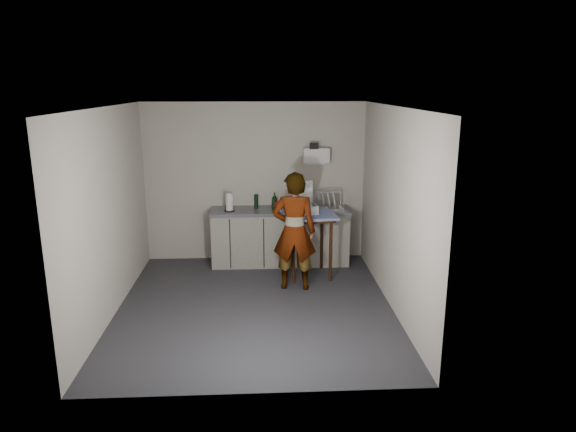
{
  "coord_description": "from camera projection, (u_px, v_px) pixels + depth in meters",
  "views": [
    {
      "loc": [
        0.1,
        -6.33,
        2.86
      ],
      "look_at": [
        0.46,
        0.45,
        1.12
      ],
      "focal_mm": 32.0,
      "sensor_mm": 36.0,
      "label": 1
    }
  ],
  "objects": [
    {
      "name": "ceiling",
      "position": [
        252.0,
        107.0,
        6.18
      ],
      "size": [
        3.6,
        4.0,
        0.01
      ],
      "primitive_type": "cube",
      "color": "silver",
      "rests_on": "wall_back"
    },
    {
      "name": "bakery_box",
      "position": [
        305.0,
        206.0,
        7.69
      ],
      "size": [
        0.39,
        0.4,
        0.46
      ],
      "rotation": [
        0.0,
        0.0,
        0.2
      ],
      "color": "white",
      "rests_on": "side_table"
    },
    {
      "name": "paper_towel",
      "position": [
        229.0,
        203.0,
        8.11
      ],
      "size": [
        0.16,
        0.16,
        0.29
      ],
      "color": "black",
      "rests_on": "kitchen_counter"
    },
    {
      "name": "soda_can",
      "position": [
        277.0,
        206.0,
        8.21
      ],
      "size": [
        0.07,
        0.07,
        0.13
      ],
      "primitive_type": "cylinder",
      "color": "red",
      "rests_on": "kitchen_counter"
    },
    {
      "name": "standing_man",
      "position": [
        294.0,
        231.0,
        7.24
      ],
      "size": [
        0.66,
        0.47,
        1.7
      ],
      "primitive_type": "imported",
      "rotation": [
        0.0,
        0.0,
        3.03
      ],
      "color": "#B2A593",
      "rests_on": "ground"
    },
    {
      "name": "side_table",
      "position": [
        308.0,
        221.0,
        7.72
      ],
      "size": [
        0.85,
        0.85,
        0.99
      ],
      "rotation": [
        0.0,
        0.0,
        0.12
      ],
      "color": "#331B0B",
      "rests_on": "ground"
    },
    {
      "name": "dish_rack",
      "position": [
        329.0,
        204.0,
        8.31
      ],
      "size": [
        0.44,
        0.33,
        0.31
      ],
      "color": "silver",
      "rests_on": "kitchen_counter"
    },
    {
      "name": "wall_right",
      "position": [
        393.0,
        210.0,
        6.6
      ],
      "size": [
        0.02,
        4.0,
        2.6
      ],
      "primitive_type": "cube",
      "color": "beige",
      "rests_on": "ground"
    },
    {
      "name": "kitchen_counter",
      "position": [
        280.0,
        238.0,
        8.39
      ],
      "size": [
        2.24,
        0.62,
        0.91
      ],
      "color": "black",
      "rests_on": "ground"
    },
    {
      "name": "ground",
      "position": [
        255.0,
        306.0,
        6.83
      ],
      "size": [
        4.0,
        4.0,
        0.0
      ],
      "primitive_type": "plane",
      "color": "#2C2C31",
      "rests_on": "ground"
    },
    {
      "name": "wall_back",
      "position": [
        255.0,
        182.0,
        8.43
      ],
      "size": [
        3.6,
        0.02,
        2.6
      ],
      "primitive_type": "cube",
      "color": "beige",
      "rests_on": "ground"
    },
    {
      "name": "dark_bottle",
      "position": [
        256.0,
        201.0,
        8.29
      ],
      "size": [
        0.07,
        0.07,
        0.23
      ],
      "primitive_type": "cylinder",
      "color": "black",
      "rests_on": "kitchen_counter"
    },
    {
      "name": "soap_bottle",
      "position": [
        275.0,
        201.0,
        8.23
      ],
      "size": [
        0.12,
        0.12,
        0.27
      ],
      "primitive_type": "imported",
      "rotation": [
        0.0,
        0.0,
        0.14
      ],
      "color": "black",
      "rests_on": "kitchen_counter"
    },
    {
      "name": "wall_shelf",
      "position": [
        316.0,
        155.0,
        8.3
      ],
      "size": [
        0.42,
        0.18,
        0.37
      ],
      "color": "white",
      "rests_on": "ground"
    },
    {
      "name": "wall_left",
      "position": [
        110.0,
        213.0,
        6.41
      ],
      "size": [
        0.02,
        4.0,
        2.6
      ],
      "primitive_type": "cube",
      "color": "beige",
      "rests_on": "ground"
    }
  ]
}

